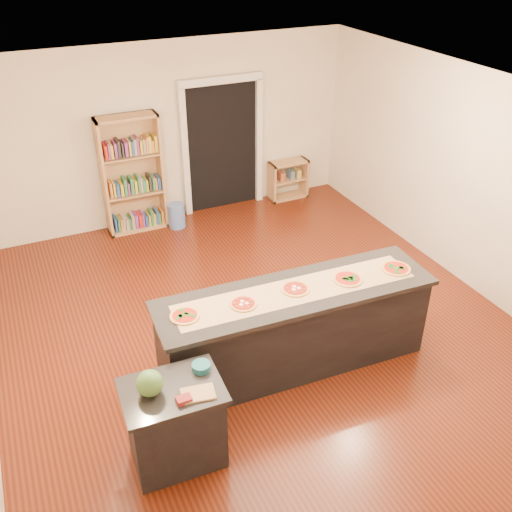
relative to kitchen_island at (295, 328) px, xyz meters
name	(u,v)px	position (x,y,z in m)	size (l,w,h in m)	color
room	(264,233)	(-0.10, 0.59, 0.90)	(6.00, 7.00, 2.80)	#F1E6CB
doorway	(222,139)	(0.80, 4.05, 0.70)	(1.40, 0.09, 2.21)	black
kitchen_island	(295,328)	(0.00, 0.00, 0.00)	(2.99, 0.81, 0.99)	black
side_counter	(175,424)	(-1.58, -0.70, -0.06)	(0.87, 0.64, 0.86)	black
bookshelf	(132,175)	(-0.75, 3.88, 0.42)	(0.92, 0.33, 1.84)	tan
low_shelf	(288,180)	(1.96, 3.89, -0.16)	(0.68, 0.29, 0.68)	tan
waste_bin	(177,216)	(-0.17, 3.66, -0.30)	(0.27, 0.27, 0.39)	#5877C4
kraft_paper	(296,291)	(0.00, 0.00, 0.49)	(2.60, 0.47, 0.00)	tan
watermelon	(150,383)	(-1.75, -0.67, 0.48)	(0.23, 0.23, 0.23)	#144214
cutting_board	(198,394)	(-1.39, -0.85, 0.37)	(0.28, 0.19, 0.02)	tan
package_red	(184,400)	(-1.53, -0.88, 0.39)	(0.13, 0.09, 0.05)	maroon
package_teal	(201,367)	(-1.26, -0.57, 0.40)	(0.17, 0.17, 0.06)	#195966
pizza_a	(185,316)	(-1.19, 0.06, 0.50)	(0.28, 0.28, 0.02)	tan
pizza_b	(243,304)	(-0.60, 0.01, 0.50)	(0.28, 0.28, 0.02)	tan
pizza_c	(295,289)	(0.00, 0.02, 0.50)	(0.31, 0.31, 0.02)	tan
pizza_d	(348,279)	(0.60, -0.05, 0.50)	(0.32, 0.32, 0.02)	tan
pizza_e	(396,268)	(1.19, -0.10, 0.50)	(0.31, 0.31, 0.02)	tan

